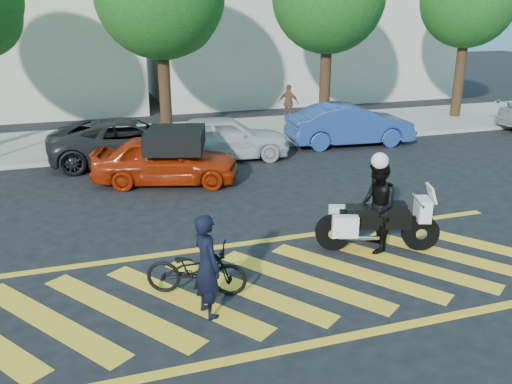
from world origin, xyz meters
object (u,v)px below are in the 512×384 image
object	(u,v)px
officer_moto	(376,206)
red_convertible	(166,160)
parked_right	(350,125)
police_motorcycle	(376,222)
officer_bike	(207,266)
parked_mid_right	(224,137)
bicycle	(196,269)
parked_mid_left	(131,141)

from	to	relation	value
officer_moto	red_convertible	size ratio (longest dim) A/B	0.47
parked_right	police_motorcycle	bearing A→B (deg)	161.07
officer_bike	parked_mid_right	size ratio (longest dim) A/B	0.41
bicycle	parked_right	size ratio (longest dim) A/B	0.39
officer_moto	parked_mid_left	xyz separation A→B (m)	(-4.05, 8.42, -0.25)
police_motorcycle	parked_mid_right	world-z (taller)	parked_mid_right
officer_bike	parked_mid_left	size ratio (longest dim) A/B	0.34
bicycle	parked_mid_right	xyz separation A→B (m)	(2.80, 8.52, 0.26)
bicycle	red_convertible	xyz separation A→B (m)	(0.55, 6.49, 0.23)
police_motorcycle	parked_mid_left	distance (m)	9.34
officer_moto	red_convertible	world-z (taller)	officer_moto
police_motorcycle	red_convertible	size ratio (longest dim) A/B	0.60
red_convertible	parked_right	distance (m)	7.51
officer_bike	parked_mid_left	bearing A→B (deg)	-12.82
bicycle	officer_moto	bearing A→B (deg)	-57.42
police_motorcycle	parked_mid_right	distance (m)	7.94
police_motorcycle	parked_right	size ratio (longest dim) A/B	0.54
police_motorcycle	parked_mid_left	world-z (taller)	parked_mid_left
bicycle	parked_right	distance (m)	11.79
bicycle	officer_moto	world-z (taller)	officer_moto
parked_mid_right	parked_right	xyz separation A→B (m)	(4.84, 0.46, 0.02)
officer_moto	parked_mid_right	bearing A→B (deg)	-153.31
parked_mid_right	parked_right	world-z (taller)	parked_right
officer_moto	red_convertible	xyz separation A→B (m)	(-3.32, 5.85, -0.26)
parked_mid_right	red_convertible	bearing A→B (deg)	138.92
red_convertible	parked_mid_left	bearing A→B (deg)	32.22
parked_mid_right	bicycle	bearing A→B (deg)	168.72
bicycle	parked_mid_right	distance (m)	8.97
bicycle	red_convertible	world-z (taller)	red_convertible
red_convertible	parked_right	size ratio (longest dim) A/B	0.90
parked_mid_left	red_convertible	bearing A→B (deg)	-162.86
red_convertible	parked_mid_right	xyz separation A→B (m)	(2.25, 2.03, 0.03)
bicycle	parked_right	world-z (taller)	parked_right
officer_moto	police_motorcycle	bearing A→B (deg)	143.57
officer_bike	red_convertible	size ratio (longest dim) A/B	0.43
officer_bike	parked_mid_right	distance (m)	9.65
officer_moto	parked_mid_left	size ratio (longest dim) A/B	0.38
officer_moto	bicycle	bearing A→B (deg)	-61.68
bicycle	police_motorcycle	world-z (taller)	police_motorcycle
police_motorcycle	officer_moto	bearing A→B (deg)	-126.43
officer_bike	bicycle	bearing A→B (deg)	-11.65
police_motorcycle	officer_bike	bearing A→B (deg)	-141.42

